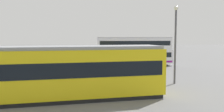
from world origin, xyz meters
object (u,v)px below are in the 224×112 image
double_decker_bus (134,51)px  info_sign (49,62)px  tram_yellow (54,72)px  pedestrian_near_railing (78,67)px  street_lamp (175,38)px

double_decker_bus → info_sign: size_ratio=4.51×
tram_yellow → pedestrian_near_railing: size_ratio=7.88×
tram_yellow → pedestrian_near_railing: tram_yellow is taller
info_sign → double_decker_bus: bearing=-136.5°
pedestrian_near_railing → info_sign: 2.80m
pedestrian_near_railing → double_decker_bus: bearing=-127.6°
info_sign → street_lamp: street_lamp is taller
pedestrian_near_railing → street_lamp: bearing=156.2°
pedestrian_near_railing → street_lamp: 9.34m
double_decker_bus → street_lamp: 12.64m
double_decker_bus → pedestrian_near_railing: bearing=52.4°
tram_yellow → info_sign: bearing=-76.6°
tram_yellow → double_decker_bus: bearing=-114.8°
pedestrian_near_railing → info_sign: bearing=4.8°
tram_yellow → pedestrian_near_railing: 7.97m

